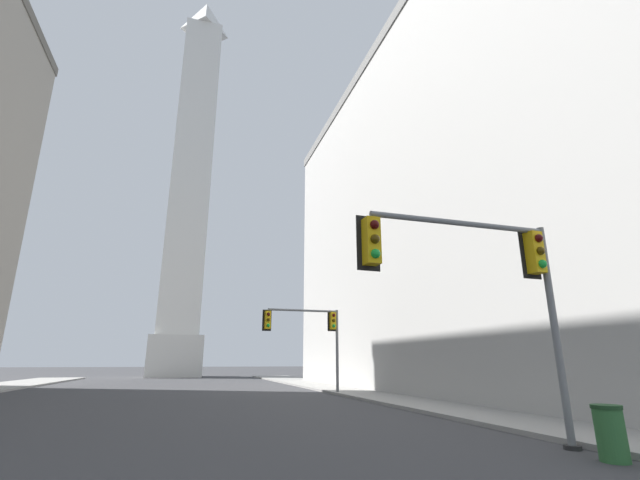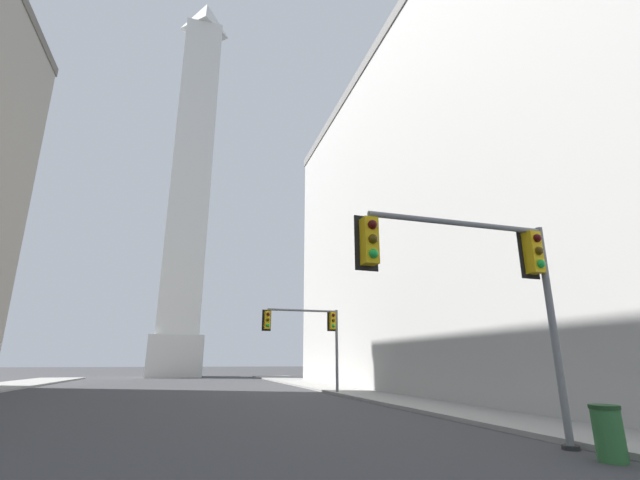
{
  "view_description": "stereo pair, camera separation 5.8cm",
  "coord_description": "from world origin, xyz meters",
  "px_view_note": "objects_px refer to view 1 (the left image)",
  "views": [
    {
      "loc": [
        1.18,
        -1.75,
        1.97
      ],
      "look_at": [
        14.97,
        43.23,
        15.42
      ],
      "focal_mm": 24.0,
      "sensor_mm": 36.0,
      "label": 1
    },
    {
      "loc": [
        1.24,
        -1.77,
        1.97
      ],
      "look_at": [
        14.97,
        43.23,
        15.42
      ],
      "focal_mm": 24.0,
      "sensor_mm": 36.0,
      "label": 2
    }
  ],
  "objects_px": {
    "traffic_light_near_right": "(488,271)",
    "trash_bin": "(611,433)",
    "obelisk": "(192,174)",
    "traffic_light_mid_right": "(312,329)"
  },
  "relations": [
    {
      "from": "traffic_light_mid_right",
      "to": "obelisk",
      "type": "bearing_deg",
      "value": 103.42
    },
    {
      "from": "traffic_light_near_right",
      "to": "traffic_light_mid_right",
      "type": "bearing_deg",
      "value": 87.87
    },
    {
      "from": "obelisk",
      "to": "traffic_light_mid_right",
      "type": "height_order",
      "value": "obelisk"
    },
    {
      "from": "obelisk",
      "to": "traffic_light_mid_right",
      "type": "distance_m",
      "value": 46.26
    },
    {
      "from": "obelisk",
      "to": "traffic_light_mid_right",
      "type": "bearing_deg",
      "value": -76.58
    },
    {
      "from": "obelisk",
      "to": "traffic_light_near_right",
      "type": "distance_m",
      "value": 61.67
    },
    {
      "from": "traffic_light_mid_right",
      "to": "trash_bin",
      "type": "relative_size",
      "value": 4.79
    },
    {
      "from": "traffic_light_near_right",
      "to": "trash_bin",
      "type": "distance_m",
      "value": 4.11
    },
    {
      "from": "obelisk",
      "to": "traffic_light_mid_right",
      "type": "xyz_separation_m",
      "value": [
        8.88,
        -37.21,
        -26.0
      ]
    },
    {
      "from": "trash_bin",
      "to": "obelisk",
      "type": "bearing_deg",
      "value": 99.76
    }
  ]
}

